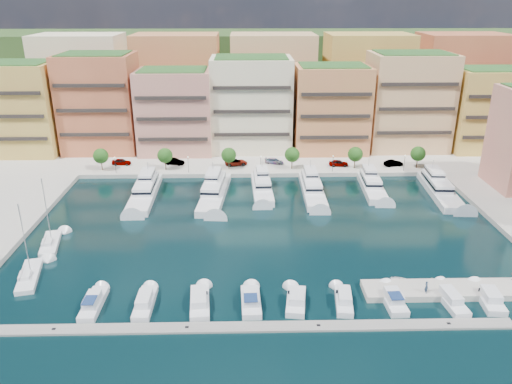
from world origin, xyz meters
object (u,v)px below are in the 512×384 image
at_px(cruiser_1, 93,304).
at_px(cruiser_9, 489,299).
at_px(sailboat_1, 50,244).
at_px(tender_1, 432,280).
at_px(cruiser_6, 344,301).
at_px(car_1, 175,162).
at_px(yacht_5, 372,185).
at_px(tree_4, 355,154).
at_px(car_3, 274,161).
at_px(lamppost_2, 261,161).
at_px(yacht_3, 262,186).
at_px(tree_0, 101,156).
at_px(cruiser_8, 450,299).
at_px(cruiser_4, 251,302).
at_px(cruiser_7, 393,300).
at_px(yacht_6, 439,188).
at_px(cruiser_3, 200,303).
at_px(car_0, 121,162).
at_px(car_4, 339,163).
at_px(cruiser_2, 145,303).
at_px(yacht_2, 215,190).
at_px(lamppost_3, 333,161).
at_px(yacht_4, 312,189).
at_px(tree_2, 229,155).
at_px(lamppost_4, 405,160).
at_px(yacht_1, 145,191).
at_px(car_5, 393,163).
at_px(car_2, 236,162).
at_px(person_0, 426,287).
at_px(sailboat_0, 29,277).
at_px(tree_5, 418,154).
at_px(cruiser_5, 296,301).
at_px(lamppost_0, 115,162).

relative_size(cruiser_1, cruiser_9, 1.05).
bearing_deg(sailboat_1, tender_1, -12.03).
distance_m(cruiser_1, cruiser_6, 36.62).
bearing_deg(car_1, yacht_5, -96.04).
height_order(tree_4, car_3, tree_4).
xyz_separation_m(lamppost_2, yacht_3, (-0.04, -10.43, -2.62)).
relative_size(tree_0, cruiser_8, 0.64).
bearing_deg(cruiser_9, yacht_3, 125.31).
height_order(cruiser_4, tender_1, cruiser_4).
xyz_separation_m(tree_4, cruiser_7, (-6.27, -58.10, -4.17)).
height_order(sailboat_1, car_3, sailboat_1).
relative_size(yacht_6, cruiser_1, 2.75).
relative_size(cruiser_3, car_0, 1.75).
height_order(cruiser_3, car_4, car_4).
bearing_deg(yacht_5, cruiser_2, -134.10).
bearing_deg(yacht_2, lamppost_2, 49.90).
bearing_deg(lamppost_3, yacht_4, -119.14).
height_order(tree_2, lamppost_4, tree_2).
relative_size(tree_2, cruiser_1, 0.68).
relative_size(yacht_1, yacht_4, 1.08).
distance_m(cruiser_6, car_5, 64.27).
height_order(cruiser_2, tender_1, cruiser_2).
xyz_separation_m(yacht_6, car_2, (-46.64, 17.86, 0.60)).
relative_size(yacht_2, cruiser_9, 3.00).
bearing_deg(tree_4, cruiser_6, -103.11).
height_order(lamppost_3, yacht_6, yacht_6).
height_order(tree_2, lamppost_3, tree_2).
relative_size(lamppost_3, cruiser_2, 0.51).
xyz_separation_m(yacht_5, cruiser_9, (6.60, -45.55, -0.66)).
xyz_separation_m(lamppost_4, car_2, (-42.22, 5.39, -2.02)).
bearing_deg(yacht_3, person_0, -62.48).
bearing_deg(tree_4, sailboat_0, -141.49).
bearing_deg(sailboat_0, cruiser_9, -6.60).
xyz_separation_m(cruiser_1, sailboat_1, (-13.18, 19.45, -0.26)).
distance_m(yacht_1, yacht_6, 66.93).
xyz_separation_m(yacht_5, cruiser_7, (-7.75, -45.57, -0.64)).
xyz_separation_m(lamppost_2, car_3, (3.76, 6.51, -2.12)).
xyz_separation_m(yacht_4, car_4, (8.87, 16.02, 0.74)).
height_order(tree_5, sailboat_0, sailboat_0).
relative_size(yacht_6, sailboat_1, 1.72).
xyz_separation_m(cruiser_5, cruiser_9, (28.64, -0.01, -0.00)).
distance_m(lamppost_0, cruiser_3, 61.35).
height_order(tree_0, tree_5, same).
xyz_separation_m(cruiser_7, sailboat_0, (-56.43, 8.21, -0.26)).
distance_m(yacht_2, cruiser_3, 42.91).
xyz_separation_m(yacht_6, cruiser_4, (-43.62, -43.33, -0.64)).
height_order(tree_0, car_1, tree_0).
bearing_deg(lamppost_4, car_1, 173.85).
xyz_separation_m(lamppost_0, yacht_3, (35.96, -10.43, -2.62)).
height_order(lamppost_3, yacht_1, yacht_1).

